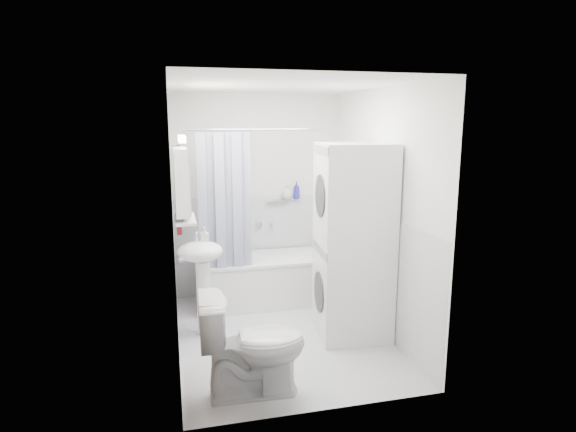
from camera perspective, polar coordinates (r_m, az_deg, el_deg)
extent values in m
plane|color=silver|center=(4.91, -0.70, -13.94)|extent=(2.60, 2.60, 0.00)
plane|color=white|center=(5.79, -3.65, 2.36)|extent=(2.00, 0.00, 2.00)
plane|color=white|center=(3.31, 4.38, -4.34)|extent=(2.00, 0.00, 2.00)
plane|color=white|center=(4.42, -13.46, -0.68)|extent=(0.00, 2.60, 2.60)
plane|color=white|center=(4.85, 10.85, 0.48)|extent=(0.00, 2.60, 2.60)
plane|color=white|center=(4.46, -0.77, 15.24)|extent=(2.60, 2.60, 0.00)
plane|color=white|center=(5.90, -3.56, -3.42)|extent=(1.98, 0.00, 1.98)
plane|color=white|center=(4.58, -12.97, -8.04)|extent=(0.00, 2.58, 2.58)
plane|color=white|center=(4.99, 10.47, -6.31)|extent=(0.00, 2.58, 2.58)
plane|color=brown|center=(3.62, -12.86, -6.56)|extent=(0.00, 2.00, 2.00)
cylinder|color=silver|center=(3.93, -12.52, -5.10)|extent=(0.04, 0.04, 0.04)
cube|color=white|center=(5.64, -3.24, -7.73)|extent=(1.41, 0.66, 0.52)
cube|color=white|center=(5.56, -3.27, -5.07)|extent=(1.43, 0.68, 0.03)
cube|color=silver|center=(5.59, -3.25, -6.20)|extent=(1.23, 0.48, 0.20)
cylinder|color=silver|center=(5.83, -1.97, -0.90)|extent=(0.04, 0.12, 0.04)
cylinder|color=silver|center=(5.07, -2.87, 10.21)|extent=(1.61, 0.02, 0.02)
cube|color=#15204C|center=(5.05, -10.07, 1.50)|extent=(0.10, 0.02, 1.45)
cube|color=#15204C|center=(5.06, -9.06, 1.54)|extent=(0.10, 0.02, 1.45)
cube|color=#15204C|center=(5.07, -8.04, 1.59)|extent=(0.10, 0.02, 1.45)
cube|color=#15204C|center=(5.08, -7.03, 1.63)|extent=(0.10, 0.02, 1.45)
cube|color=#15204C|center=(5.09, -6.03, 1.67)|extent=(0.10, 0.02, 1.45)
cube|color=#15204C|center=(5.10, -5.02, 1.72)|extent=(0.10, 0.02, 1.45)
ellipsoid|color=white|center=(4.72, -10.38, -4.18)|extent=(0.44, 0.37, 0.20)
cylinder|color=white|center=(4.86, -9.94, -9.57)|extent=(0.14, 0.14, 0.75)
cylinder|color=silver|center=(4.82, -10.77, -2.38)|extent=(0.03, 0.03, 0.14)
cylinder|color=silver|center=(4.77, -10.77, -1.79)|extent=(0.02, 0.10, 0.02)
cube|color=white|center=(4.46, -12.52, 4.04)|extent=(0.12, 0.50, 0.60)
cube|color=white|center=(4.47, -11.69, 4.07)|extent=(0.01, 0.47, 0.57)
cube|color=#FFEABF|center=(4.44, -12.47, 8.92)|extent=(0.06, 0.45, 0.06)
cube|color=silver|center=(4.52, -12.08, -0.36)|extent=(0.18, 0.54, 0.02)
cube|color=silver|center=(5.78, -1.48, 1.87)|extent=(0.22, 0.06, 0.02)
cube|color=#580D23|center=(5.13, -12.97, 3.05)|extent=(0.05, 0.37, 0.88)
cube|color=#580D23|center=(5.09, -12.83, 7.65)|extent=(0.03, 0.33, 0.08)
cylinder|color=silver|center=(5.09, -13.31, 8.08)|extent=(0.02, 0.04, 0.02)
cube|color=white|center=(4.82, 7.58, -8.48)|extent=(0.73, 0.73, 0.94)
cylinder|color=#2D2D33|center=(4.72, 3.71, -8.97)|extent=(0.06, 0.40, 0.40)
cube|color=gray|center=(4.59, 3.79, -3.99)|extent=(0.07, 0.60, 0.08)
cube|color=white|center=(4.59, 7.88, 2.67)|extent=(0.73, 0.73, 0.94)
cylinder|color=#2D2D33|center=(4.48, 3.86, 2.41)|extent=(0.06, 0.40, 0.40)
cube|color=gray|center=(4.44, 3.94, 7.83)|extent=(0.07, 0.60, 0.08)
imported|color=white|center=(3.82, -4.19, -14.99)|extent=(0.84, 0.49, 0.80)
imported|color=gray|center=(4.73, -9.84, -2.88)|extent=(0.08, 0.17, 0.08)
imported|color=gray|center=(4.36, -12.04, -0.13)|extent=(0.07, 0.18, 0.07)
imported|color=gray|center=(4.63, -12.17, 0.70)|extent=(0.10, 0.09, 0.10)
imported|color=gray|center=(5.80, -0.14, 2.66)|extent=(0.13, 0.17, 0.13)
imported|color=#2C2699|center=(5.83, 1.01, 2.45)|extent=(0.08, 0.21, 0.08)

